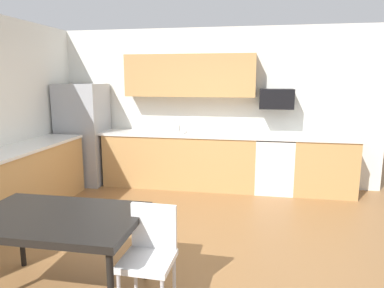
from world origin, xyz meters
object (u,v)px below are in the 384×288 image
at_px(microwave, 276,99).
at_px(dining_table, 56,222).
at_px(chair_near_table, 150,250).
at_px(oven_range, 274,164).
at_px(refrigerator, 84,134).

bearing_deg(microwave, dining_table, -119.81).
distance_m(dining_table, chair_near_table, 0.83).
bearing_deg(oven_range, microwave, 90.00).
bearing_deg(oven_range, chair_near_table, -108.80).
xyz_separation_m(refrigerator, microwave, (3.32, 0.18, 0.65)).
bearing_deg(chair_near_table, microwave, 71.72).
bearing_deg(microwave, chair_near_table, -108.28).
xyz_separation_m(dining_table, chair_near_table, (0.81, -0.01, -0.17)).
height_order(oven_range, dining_table, oven_range).
height_order(oven_range, microwave, microwave).
height_order(refrigerator, oven_range, refrigerator).
bearing_deg(dining_table, refrigerator, 113.48).
distance_m(oven_range, dining_table, 3.81).
bearing_deg(chair_near_table, refrigerator, 124.51).
distance_m(oven_range, chair_near_table, 3.47).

